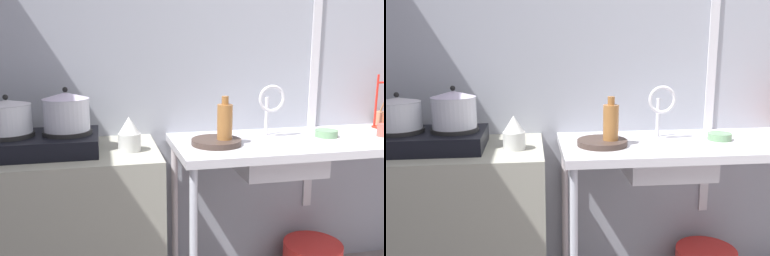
% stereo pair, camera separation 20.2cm
% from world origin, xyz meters
% --- Properties ---
extents(wall_back, '(5.00, 0.10, 2.46)m').
position_xyz_m(wall_back, '(0.00, 1.77, 1.23)').
color(wall_back, '#9195A0').
rests_on(wall_back, ground).
extents(wall_metal_strip, '(0.05, 0.01, 1.97)m').
position_xyz_m(wall_metal_strip, '(0.01, 1.71, 1.35)').
color(wall_metal_strip, silver).
extents(counter_concrete, '(1.10, 0.57, 0.86)m').
position_xyz_m(counter_concrete, '(-1.50, 1.44, 0.43)').
color(counter_concrete, gray).
rests_on(counter_concrete, ground).
extents(counter_sink, '(1.62, 0.57, 0.86)m').
position_xyz_m(counter_sink, '(-0.05, 1.44, 0.80)').
color(counter_sink, silver).
rests_on(counter_sink, ground).
extents(stove, '(0.52, 0.37, 0.10)m').
position_xyz_m(stove, '(-1.48, 1.44, 0.91)').
color(stove, black).
rests_on(stove, counter_concrete).
extents(pot_on_left_burner, '(0.21, 0.21, 0.17)m').
position_xyz_m(pot_on_left_burner, '(-1.61, 1.44, 1.04)').
color(pot_on_left_burner, silver).
rests_on(pot_on_left_burner, stove).
extents(pot_on_right_burner, '(0.21, 0.21, 0.20)m').
position_xyz_m(pot_on_right_burner, '(-1.36, 1.44, 1.05)').
color(pot_on_right_burner, silver).
rests_on(pot_on_right_burner, stove).
extents(percolator, '(0.10, 0.10, 0.16)m').
position_xyz_m(percolator, '(-1.08, 1.38, 0.94)').
color(percolator, silver).
rests_on(percolator, counter_concrete).
extents(sink_basin, '(0.42, 0.28, 0.16)m').
position_xyz_m(sink_basin, '(-0.33, 1.39, 0.78)').
color(sink_basin, silver).
rests_on(sink_basin, counter_sink).
extents(faucet, '(0.14, 0.08, 0.28)m').
position_xyz_m(faucet, '(-0.34, 1.51, 1.05)').
color(faucet, silver).
rests_on(faucet, counter_sink).
extents(frying_pan, '(0.25, 0.25, 0.03)m').
position_xyz_m(frying_pan, '(-0.66, 1.41, 0.88)').
color(frying_pan, '#3A2D26').
rests_on(frying_pan, counter_sink).
extents(small_bowl_on_drainboard, '(0.12, 0.12, 0.04)m').
position_xyz_m(small_bowl_on_drainboard, '(-0.04, 1.45, 0.88)').
color(small_bowl_on_drainboard, '#638D63').
rests_on(small_bowl_on_drainboard, counter_sink).
extents(bottle_by_sink, '(0.08, 0.08, 0.24)m').
position_xyz_m(bottle_by_sink, '(-0.62, 1.40, 0.97)').
color(bottle_by_sink, '#966030').
rests_on(bottle_by_sink, counter_sink).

